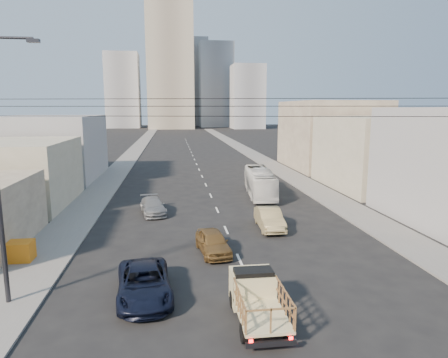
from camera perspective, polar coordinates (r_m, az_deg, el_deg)
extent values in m
plane|color=black|center=(17.27, 6.99, -21.10)|extent=(420.00, 420.00, 0.00)
cube|color=slate|center=(85.12, -12.71, 3.82)|extent=(3.50, 180.00, 0.12)
cube|color=slate|center=(86.17, 3.08, 4.13)|extent=(3.50, 180.00, 0.12)
cube|color=silver|center=(18.95, 5.43, -18.03)|extent=(0.15, 2.00, 0.01)
cube|color=silver|center=(24.30, 2.24, -11.46)|extent=(0.15, 2.00, 0.01)
cube|color=silver|center=(29.90, 0.31, -7.29)|extent=(0.15, 2.00, 0.01)
cube|color=silver|center=(35.63, -0.98, -4.43)|extent=(0.15, 2.00, 0.01)
cube|color=silver|center=(41.44, -1.91, -2.38)|extent=(0.15, 2.00, 0.01)
cube|color=silver|center=(47.29, -2.61, -0.82)|extent=(0.15, 2.00, 0.01)
cube|color=silver|center=(53.18, -3.15, 0.38)|extent=(0.15, 2.00, 0.01)
cube|color=silver|center=(59.09, -3.59, 1.35)|extent=(0.15, 2.00, 0.01)
cube|color=silver|center=(65.02, -3.94, 2.14)|extent=(0.15, 2.00, 0.01)
cube|color=silver|center=(70.95, -4.24, 2.80)|extent=(0.15, 2.00, 0.01)
cube|color=silver|center=(76.90, -4.49, 3.36)|extent=(0.15, 2.00, 0.01)
cube|color=silver|center=(82.86, -4.71, 3.83)|extent=(0.15, 2.00, 0.01)
cube|color=silver|center=(88.82, -4.89, 4.25)|extent=(0.15, 2.00, 0.01)
cube|color=silver|center=(94.79, -5.05, 4.61)|extent=(0.15, 2.00, 0.01)
cube|color=silver|center=(100.76, -5.20, 4.93)|extent=(0.15, 2.00, 0.01)
cube|color=silver|center=(106.73, -5.33, 5.21)|extent=(0.15, 2.00, 0.01)
cube|color=silver|center=(112.71, -5.44, 5.46)|extent=(0.15, 2.00, 0.01)
cube|color=silver|center=(118.68, -5.54, 5.69)|extent=(0.15, 2.00, 0.01)
cube|color=beige|center=(17.07, 5.43, -18.75)|extent=(1.90, 3.00, 0.12)
cube|color=beige|center=(18.70, 4.04, -15.17)|extent=(1.90, 1.60, 1.50)
cube|color=black|center=(18.23, 4.22, -13.80)|extent=(1.70, 0.90, 0.70)
cube|color=#2D2D33|center=(15.93, 6.73, -22.32)|extent=(1.90, 0.12, 0.22)
cube|color=#FF0C0C|center=(15.70, 3.88, -22.14)|extent=(0.15, 0.05, 0.12)
cube|color=#FF0C0C|center=(16.03, 9.54, -21.54)|extent=(0.15, 0.05, 0.12)
cylinder|color=black|center=(18.90, 1.32, -16.78)|extent=(0.25, 0.76, 0.76)
cylinder|color=black|center=(19.21, 6.55, -16.39)|extent=(0.25, 0.76, 0.76)
cylinder|color=black|center=(16.49, 2.89, -21.13)|extent=(0.25, 0.76, 0.76)
cylinder|color=black|center=(16.84, 8.98, -20.53)|extent=(0.25, 0.76, 0.76)
imported|color=black|center=(19.93, -11.34, -14.36)|extent=(2.97, 5.56, 1.49)
imported|color=silver|center=(41.44, 5.13, -0.46)|extent=(3.25, 10.14, 2.78)
imported|color=brown|center=(25.11, -1.58, -9.00)|extent=(2.23, 4.40, 1.44)
imported|color=tan|center=(30.25, 6.51, -5.64)|extent=(1.78, 4.72, 1.54)
imported|color=slate|center=(34.76, -10.13, -3.83)|extent=(2.66, 4.87, 1.34)
cylinder|color=#2D2D33|center=(19.68, -28.50, 17.32)|extent=(2.00, 0.12, 0.12)
cube|color=#2D2D33|center=(19.35, -25.58, 17.39)|extent=(0.50, 0.25, 0.15)
cylinder|color=black|center=(16.25, 6.37, 11.36)|extent=(23.01, 5.02, 0.02)
cylinder|color=black|center=(16.25, 6.35, 10.30)|extent=(23.01, 5.02, 0.02)
cylinder|color=black|center=(16.25, 6.33, 8.89)|extent=(23.01, 5.02, 0.02)
cube|color=orange|center=(26.72, -27.43, -9.91)|extent=(1.80, 1.20, 0.38)
cube|color=orange|center=(26.60, -27.50, -9.13)|extent=(1.80, 1.20, 0.38)
cube|color=orange|center=(26.49, -27.56, -8.35)|extent=(1.80, 1.20, 0.38)
cube|color=#A59F85|center=(48.55, 21.43, 3.54)|extent=(11.00, 14.00, 8.00)
cube|color=gray|center=(63.09, 14.91, 6.15)|extent=(12.00, 16.00, 10.00)
cube|color=#A59F85|center=(41.61, -28.68, 0.63)|extent=(11.00, 12.00, 6.00)
cube|color=#99999C|center=(55.76, -23.74, 4.14)|extent=(12.00, 16.00, 8.00)
cube|color=gray|center=(185.49, -7.71, 16.48)|extent=(20.00, 20.00, 60.00)
cube|color=gray|center=(200.79, -1.17, 13.20)|extent=(16.00, 16.00, 40.00)
cube|color=gray|center=(195.72, -14.21, 12.11)|extent=(15.00, 15.00, 34.00)
cube|color=#99999C|center=(214.91, -4.89, 13.49)|extent=(18.00, 18.00, 44.00)
cube|color=gray|center=(182.52, 3.37, 11.62)|extent=(14.00, 14.00, 28.00)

